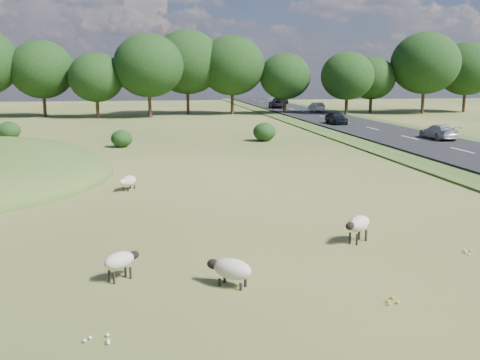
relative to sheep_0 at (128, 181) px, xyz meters
name	(u,v)px	position (x,y,z in m)	size (l,w,h in m)	color
ground	(178,152)	(2.97, 12.66, -0.45)	(160.00, 160.00, 0.00)	#345219
road	(381,132)	(22.97, 22.66, -0.33)	(8.00, 150.00, 0.25)	black
treeline	(156,67)	(1.92, 48.09, 6.11)	(96.28, 14.66, 11.70)	black
shrubs	(132,133)	(-0.51, 19.46, 0.31)	(23.60, 8.43, 1.58)	black
sheep_0	(128,181)	(0.00, 0.00, 0.00)	(0.98, 1.27, 0.72)	#BDB09D
sheep_1	(358,224)	(7.95, -9.68, 0.19)	(1.24, 1.11, 0.92)	#BDB09D
sheep_2	(120,260)	(0.29, -11.83, 0.11)	(1.09, 0.96, 0.80)	#BDB09D
sheep_3	(231,269)	(3.21, -12.75, 0.03)	(1.31, 1.13, 0.77)	#BDB09D
car_0	(336,118)	(21.07, 30.13, 0.48)	(1.61, 3.99, 1.36)	black
car_1	(317,107)	(24.87, 49.61, 0.47)	(1.42, 4.06, 1.34)	silver
car_3	(281,99)	(24.87, 72.17, 0.56)	(2.12, 5.22, 1.51)	black
car_4	(277,104)	(21.07, 58.59, 0.41)	(2.03, 4.39, 1.22)	black
car_5	(439,132)	(24.87, 15.36, 0.41)	(1.72, 4.23, 1.23)	silver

